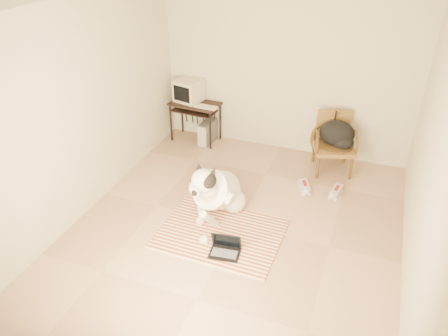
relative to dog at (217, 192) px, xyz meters
The scene contains 17 objects.
floor 0.51m from the dog, 16.92° to the right, with size 4.50×4.50×0.00m, color tan.
ceiling 2.35m from the dog, 16.92° to the right, with size 4.50×4.50×0.00m, color white.
wall_back 2.38m from the dog, 81.37° to the left, with size 4.50×4.50×0.00m, color beige.
wall_front 2.56m from the dog, 82.09° to the right, with size 4.50×4.50×0.00m, color beige.
wall_left 1.94m from the dog, behind, with size 4.50×4.50×0.00m, color beige.
wall_right 2.52m from the dog, ahead, with size 4.50×4.50×0.00m, color beige.
rug 0.53m from the dog, 61.90° to the right, with size 1.52×1.18×0.02m.
dog is the anchor object (origin of this frame).
laptop 0.80m from the dog, 61.04° to the right, with size 0.38×0.30×0.25m.
computer_desk 2.20m from the dog, 120.97° to the left, with size 0.85×0.52×0.69m.
crt_monitor 2.38m from the dog, 122.88° to the left, with size 0.48×0.47×0.36m.
desk_keyboard 2.02m from the dog, 116.35° to the left, with size 0.39×0.14×0.03m, color #C0B596.
pc_tower 2.08m from the dog, 115.76° to the left, with size 0.21×0.43×0.39m.
rattan_chair 2.13m from the dog, 55.12° to the left, with size 0.73×0.72×0.89m.
backpack 2.17m from the dog, 54.04° to the left, with size 0.54×0.44×0.39m.
sneaker_left 1.43m from the dog, 46.17° to the left, with size 0.22×0.32×0.10m.
sneaker_right 1.78m from the dog, 36.49° to the left, with size 0.17×0.31×0.10m.
Camera 1 is at (1.38, -4.20, 3.55)m, focal length 35.00 mm.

